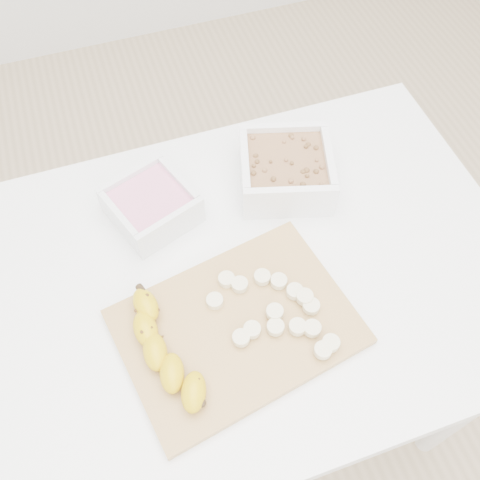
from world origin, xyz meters
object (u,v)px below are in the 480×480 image
object	(u,v)px
table	(245,296)
banana	(166,351)
bowl_yogurt	(151,205)
bowl_granola	(286,169)
cutting_board	(237,327)

from	to	relation	value
table	banana	xyz separation A→B (m)	(-0.17, -0.11, 0.13)
bowl_yogurt	bowl_granola	xyz separation A→B (m)	(0.26, -0.01, 0.01)
cutting_board	banana	distance (m)	0.13
bowl_yogurt	bowl_granola	bearing A→B (deg)	-1.52
bowl_yogurt	table	bearing A→B (deg)	-54.11
cutting_board	bowl_granola	bearing A→B (deg)	54.33
table	banana	bearing A→B (deg)	-146.75
table	banana	world-z (taller)	banana
bowl_yogurt	banana	distance (m)	0.29
table	bowl_granola	bearing A→B (deg)	49.85
bowl_yogurt	bowl_granola	size ratio (longest dim) A/B	0.85
bowl_granola	cutting_board	world-z (taller)	bowl_granola
table	bowl_yogurt	world-z (taller)	bowl_yogurt
banana	table	bearing A→B (deg)	32.98
bowl_yogurt	cutting_board	world-z (taller)	bowl_yogurt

